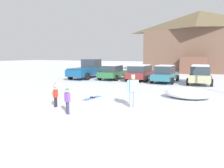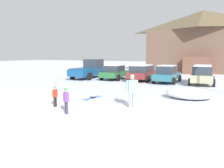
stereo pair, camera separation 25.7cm
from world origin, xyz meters
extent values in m
plane|color=silver|center=(0.00, 0.00, 0.00)|extent=(160.00, 160.00, 0.00)
cube|color=brown|center=(3.58, 31.61, 3.20)|extent=(15.57, 7.64, 6.39)
pyramid|color=brown|center=(3.58, 31.61, 7.90)|extent=(16.17, 8.25, 3.00)
cube|color=brown|center=(3.53, 26.96, 1.20)|extent=(3.62, 1.84, 2.40)
cube|color=#2B6B39|center=(-3.66, 15.91, 0.60)|extent=(1.97, 4.31, 0.56)
cube|color=#2D3842|center=(-3.65, 15.70, 1.20)|extent=(1.68, 2.27, 0.63)
cube|color=white|center=(-3.65, 15.70, 1.55)|extent=(1.57, 2.15, 0.06)
cylinder|color=black|center=(-4.69, 17.19, 0.32)|extent=(0.24, 0.65, 0.64)
cylinder|color=black|center=(-2.73, 17.26, 0.32)|extent=(0.24, 0.65, 0.64)
cylinder|color=black|center=(-4.59, 14.56, 0.32)|extent=(0.24, 0.65, 0.64)
cylinder|color=black|center=(-2.64, 14.63, 0.32)|extent=(0.24, 0.65, 0.64)
cube|color=maroon|center=(-0.64, 16.18, 0.63)|extent=(2.01, 4.41, 0.62)
cube|color=#2D3842|center=(-0.63, 16.09, 1.25)|extent=(1.76, 3.36, 0.63)
cube|color=white|center=(-0.63, 16.09, 1.59)|extent=(1.64, 3.19, 0.06)
cylinder|color=black|center=(-1.69, 17.49, 0.32)|extent=(0.24, 0.65, 0.64)
cylinder|color=black|center=(0.33, 17.56, 0.32)|extent=(0.24, 0.65, 0.64)
cylinder|color=black|center=(-1.60, 14.80, 0.32)|extent=(0.24, 0.65, 0.64)
cylinder|color=black|center=(0.41, 14.86, 0.32)|extent=(0.24, 0.65, 0.64)
cube|color=#2B6D7B|center=(2.05, 15.82, 0.61)|extent=(1.75, 4.57, 0.59)
cube|color=#2D3842|center=(2.05, 15.59, 1.26)|extent=(1.53, 2.38, 0.70)
cube|color=white|center=(2.05, 15.59, 1.64)|extent=(1.43, 2.26, 0.06)
cylinder|color=black|center=(1.12, 17.24, 0.32)|extent=(0.22, 0.64, 0.64)
cylinder|color=black|center=(2.99, 17.23, 0.32)|extent=(0.22, 0.64, 0.64)
cylinder|color=black|center=(1.11, 14.41, 0.32)|extent=(0.22, 0.64, 0.64)
cylinder|color=black|center=(2.98, 14.40, 0.32)|extent=(0.22, 0.64, 0.64)
cube|color=#AEAE83|center=(5.19, 15.94, 0.64)|extent=(2.05, 4.62, 0.64)
cube|color=#2D3842|center=(5.20, 15.85, 1.31)|extent=(1.77, 3.52, 0.71)
cube|color=white|center=(5.20, 15.85, 1.70)|extent=(1.65, 3.34, 0.06)
cylinder|color=black|center=(4.15, 17.28, 0.32)|extent=(0.26, 0.65, 0.64)
cylinder|color=black|center=(6.06, 17.40, 0.32)|extent=(0.26, 0.65, 0.64)
cylinder|color=black|center=(4.32, 14.49, 0.32)|extent=(0.26, 0.65, 0.64)
cylinder|color=black|center=(6.23, 14.60, 0.32)|extent=(0.26, 0.65, 0.64)
cube|color=navy|center=(-6.87, 15.60, 0.75)|extent=(2.31, 5.96, 0.70)
cube|color=#2D3842|center=(-6.95, 16.76, 1.62)|extent=(1.90, 1.98, 1.05)
cube|color=navy|center=(-6.81, 14.58, 1.16)|extent=(2.14, 3.33, 0.12)
cylinder|color=black|center=(-8.04, 17.28, 0.40)|extent=(0.31, 0.82, 0.80)
cylinder|color=black|center=(-5.93, 17.41, 0.40)|extent=(0.31, 0.82, 0.80)
cylinder|color=black|center=(-7.82, 13.78, 0.40)|extent=(0.31, 0.82, 0.80)
cylinder|color=black|center=(-5.70, 13.92, 0.40)|extent=(0.31, 0.82, 0.80)
cylinder|color=#29324F|center=(-2.82, 5.57, 0.22)|extent=(0.08, 0.08, 0.44)
cylinder|color=#29324F|center=(-2.88, 5.50, 0.22)|extent=(0.08, 0.08, 0.44)
cube|color=pink|center=(-2.85, 5.54, 0.59)|extent=(0.24, 0.25, 0.31)
cylinder|color=pink|center=(-2.76, 5.64, 0.60)|extent=(0.06, 0.06, 0.29)
cylinder|color=pink|center=(-2.94, 5.43, 0.60)|extent=(0.06, 0.06, 0.29)
sphere|color=tan|center=(-2.85, 5.54, 0.81)|extent=(0.11, 0.11, 0.11)
cylinder|color=pink|center=(-2.85, 5.54, 0.87)|extent=(0.11, 0.11, 0.05)
cylinder|color=#A5B2C4|center=(2.93, 4.81, 0.41)|extent=(0.15, 0.15, 0.82)
cylinder|color=#A5B2C4|center=(2.79, 4.69, 0.41)|extent=(0.15, 0.15, 0.82)
cube|color=#94C3E2|center=(2.86, 4.75, 1.11)|extent=(0.46, 0.44, 0.58)
cylinder|color=#94C3E2|center=(3.05, 4.92, 1.12)|extent=(0.11, 0.11, 0.55)
cylinder|color=#94C3E2|center=(2.67, 4.58, 1.12)|extent=(0.11, 0.11, 0.55)
sphere|color=tan|center=(2.86, 4.75, 1.50)|extent=(0.21, 0.21, 0.21)
cylinder|color=beige|center=(2.86, 4.75, 1.62)|extent=(0.20, 0.20, 0.10)
cylinder|color=black|center=(-0.71, 3.01, 0.26)|extent=(0.09, 0.09, 0.51)
cylinder|color=black|center=(-0.72, 3.13, 0.26)|extent=(0.09, 0.09, 0.51)
cube|color=#BE3720|center=(-0.72, 3.07, 0.70)|extent=(0.18, 0.27, 0.36)
cylinder|color=#BE3720|center=(-0.70, 2.91, 0.71)|extent=(0.07, 0.07, 0.35)
cylinder|color=#BE3720|center=(-0.73, 3.23, 0.71)|extent=(0.07, 0.07, 0.35)
sphere|color=tan|center=(-0.72, 3.07, 0.94)|extent=(0.13, 0.13, 0.13)
cylinder|color=green|center=(-0.72, 3.07, 1.02)|extent=(0.13, 0.13, 0.06)
cylinder|color=#3C3651|center=(0.63, 2.27, 0.29)|extent=(0.10, 0.10, 0.57)
cylinder|color=#3C3651|center=(0.74, 2.21, 0.29)|extent=(0.10, 0.10, 0.57)
cube|color=purple|center=(0.68, 2.24, 0.77)|extent=(0.33, 0.28, 0.40)
cylinder|color=purple|center=(0.53, 2.32, 0.78)|extent=(0.08, 0.08, 0.38)
cylinder|color=purple|center=(0.84, 2.15, 0.78)|extent=(0.08, 0.08, 0.38)
sphere|color=tan|center=(0.68, 2.24, 1.05)|extent=(0.15, 0.15, 0.15)
cylinder|color=green|center=(0.68, 2.24, 1.13)|extent=(0.14, 0.14, 0.07)
cube|color=#2461AF|center=(-0.11, 5.81, 0.01)|extent=(0.25, 1.59, 0.02)
cube|color=black|center=(-0.10, 5.86, 0.05)|extent=(0.10, 0.21, 0.06)
cube|color=#2461AF|center=(-0.31, 5.83, 0.01)|extent=(0.25, 1.59, 0.02)
cube|color=black|center=(-0.30, 5.88, 0.05)|extent=(0.10, 0.21, 0.06)
ellipsoid|color=white|center=(5.14, 8.47, 0.32)|extent=(2.87, 2.30, 0.65)
camera|label=1|loc=(6.72, -5.51, 2.66)|focal=35.00mm
camera|label=2|loc=(6.95, -5.39, 2.66)|focal=35.00mm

